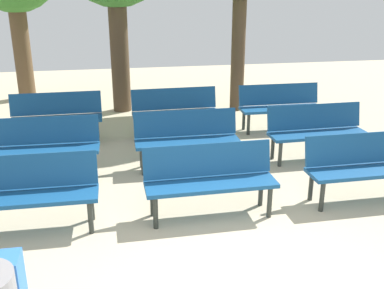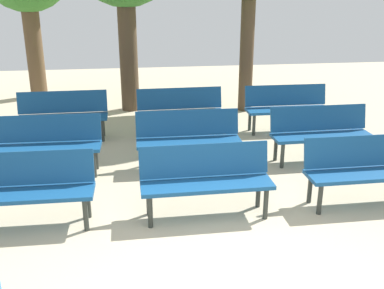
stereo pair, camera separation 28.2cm
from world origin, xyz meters
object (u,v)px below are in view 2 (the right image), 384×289
Objects in this scene: bench_r0_c1 at (206,177)px; bench_r2_c2 at (287,105)px; bench_r1_c0 at (46,142)px; bench_r2_c1 at (180,109)px; bench_r0_c0 at (24,186)px; bench_r1_c1 at (188,136)px; bench_r0_c2 at (366,166)px; bench_r1_c2 at (321,130)px; bench_r2_c0 at (63,113)px.

bench_r0_c1 and bench_r2_c2 have the same top height.
bench_r1_c0 is 1.00× the size of bench_r2_c1.
bench_r1_c1 is (2.13, 1.54, 0.00)m from bench_r0_c0.
bench_r0_c0 is 1.00× the size of bench_r0_c2.
bench_r0_c0 and bench_r2_c1 have the same top height.
bench_r0_c0 is 4.52m from bench_r1_c2.
bench_r2_c0 is (-2.10, 3.18, 0.00)m from bench_r0_c1.
bench_r1_c1 is 1.00× the size of bench_r2_c2.
bench_r0_c2 is at bearing -18.44° from bench_r1_c0.
bench_r1_c0 is 1.00× the size of bench_r1_c2.
bench_r1_c0 is (-4.24, 1.55, 0.00)m from bench_r0_c2.
bench_r0_c1 is at bearing -34.92° from bench_r1_c0.
bench_r2_c0 is 1.00× the size of bench_r2_c2.
bench_r1_c1 is 2.63m from bench_r2_c2.
bench_r1_c0 is 1.59m from bench_r2_c0.
bench_r0_c1 and bench_r2_c1 have the same top height.
bench_r0_c1 and bench_r1_c1 have the same top height.
bench_r1_c2 is at bearing 88.84° from bench_r0_c2.
bench_r0_c0 is 1.00× the size of bench_r0_c1.
bench_r1_c0 is at bearing 178.57° from bench_r1_c2.
bench_r2_c0 is (0.03, 1.59, 0.00)m from bench_r1_c0.
bench_r1_c1 and bench_r2_c1 have the same top height.
bench_r1_c2 is at bearing 35.45° from bench_r0_c1.
bench_r1_c1 and bench_r2_c0 have the same top height.
bench_r0_c0 and bench_r1_c2 have the same top height.
bench_r2_c2 is at bearing 55.38° from bench_r0_c1.
bench_r2_c1 is (2.15, -0.03, 0.00)m from bench_r2_c0.
bench_r1_c1 is at bearing 178.43° from bench_r1_c2.
bench_r1_c1 and bench_r1_c2 have the same top height.
bench_r0_c1 is 1.00× the size of bench_r2_c2.
bench_r0_c0 is at bearing -125.84° from bench_r2_c1.
bench_r2_c1 and bench_r2_c2 have the same top height.
bench_r0_c1 is at bearing -91.68° from bench_r2_c1.
bench_r1_c0 and bench_r2_c1 have the same top height.
bench_r1_c2 is (4.26, 1.52, 0.00)m from bench_r0_c0.
bench_r1_c0 is at bearing -159.46° from bench_r2_c2.
bench_r0_c0 is 1.56m from bench_r1_c0.
bench_r2_c0 is at bearing 143.27° from bench_r1_c1.
bench_r0_c0 is 2.63m from bench_r1_c1.
bench_r1_c1 is 2.64m from bench_r2_c0.
bench_r2_c2 is at bearing 36.81° from bench_r0_c0.
bench_r2_c0 is 4.21m from bench_r2_c2.
bench_r1_c1 is 1.00× the size of bench_r2_c1.
bench_r2_c0 is (-2.09, 1.61, 0.00)m from bench_r1_c1.
bench_r1_c2 is 1.00× the size of bench_r2_c1.
bench_r2_c2 is at bearing 89.48° from bench_r0_c2.
bench_r1_c2 is at bearing -21.49° from bench_r2_c0.
bench_r1_c2 is at bearing -88.99° from bench_r2_c2.
bench_r0_c2 is 4.51m from bench_r1_c0.
bench_r0_c1 is 2.66m from bench_r1_c0.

